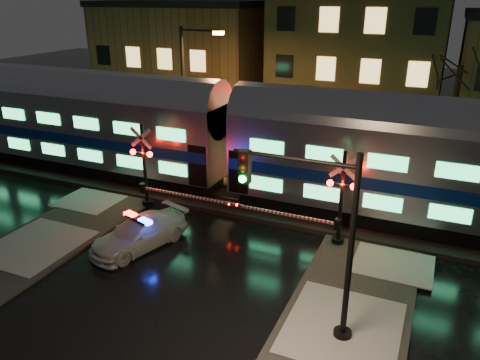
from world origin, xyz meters
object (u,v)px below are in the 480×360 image
at_px(police_car, 139,233).
at_px(crossing_signal_left, 150,175).
at_px(streetlight, 188,88).
at_px(traffic_light, 318,242).
at_px(crossing_signal_right, 332,207).

height_order(police_car, crossing_signal_left, crossing_signal_left).
xyz_separation_m(crossing_signal_left, streetlight, (-1.57, 6.69, 3.00)).
height_order(crossing_signal_left, traffic_light, traffic_light).
xyz_separation_m(traffic_light, streetlight, (-11.37, 12.44, 1.54)).
bearing_deg(streetlight, crossing_signal_left, -76.82).
relative_size(crossing_signal_right, traffic_light, 0.97).
distance_m(police_car, traffic_light, 8.83).
distance_m(police_car, crossing_signal_right, 8.11).
height_order(police_car, streetlight, streetlight).
xyz_separation_m(police_car, crossing_signal_left, (-1.68, 3.45, 1.12)).
bearing_deg(streetlight, police_car, -72.25).
distance_m(traffic_light, streetlight, 16.92).
height_order(crossing_signal_right, traffic_light, traffic_light).
distance_m(crossing_signal_left, streetlight, 7.50).
distance_m(crossing_signal_right, traffic_light, 6.00).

